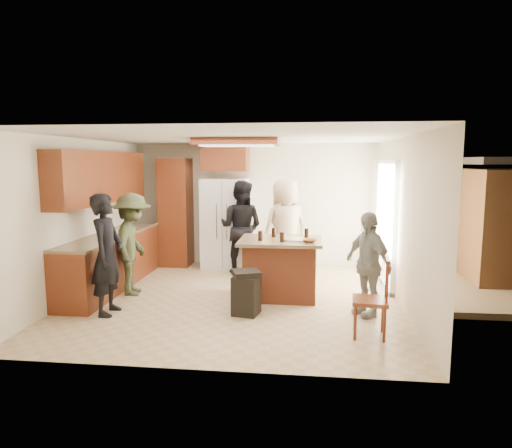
# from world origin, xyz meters

# --- Properties ---
(room_shell) EXTENTS (8.00, 5.20, 5.00)m
(room_shell) POSITION_xyz_m (4.37, 1.64, 0.87)
(room_shell) COLOR tan
(room_shell) RESTS_ON ground
(person_front_left) EXTENTS (0.47, 0.63, 1.70)m
(person_front_left) POSITION_xyz_m (-1.67, -0.91, 0.85)
(person_front_left) COLOR black
(person_front_left) RESTS_ON ground
(person_behind_left) EXTENTS (0.97, 0.73, 1.78)m
(person_behind_left) POSITION_xyz_m (-0.16, 1.65, 0.89)
(person_behind_left) COLOR black
(person_behind_left) RESTS_ON ground
(person_behind_right) EXTENTS (1.07, 0.96, 1.84)m
(person_behind_right) POSITION_xyz_m (0.70, 1.38, 0.92)
(person_behind_right) COLOR tan
(person_behind_right) RESTS_ON ground
(person_side_right) EXTENTS (0.84, 0.95, 1.46)m
(person_side_right) POSITION_xyz_m (1.94, -0.55, 0.73)
(person_side_right) COLOR gray
(person_side_right) RESTS_ON ground
(person_counter) EXTENTS (0.65, 1.13, 1.64)m
(person_counter) POSITION_xyz_m (-1.69, 0.06, 0.82)
(person_counter) COLOR #373D23
(person_counter) RESTS_ON ground
(left_cabinetry) EXTENTS (0.64, 3.00, 2.30)m
(left_cabinetry) POSITION_xyz_m (-2.24, 0.40, 0.96)
(left_cabinetry) COLOR maroon
(left_cabinetry) RESTS_ON ground
(back_wall_units) EXTENTS (1.80, 0.60, 2.45)m
(back_wall_units) POSITION_xyz_m (-1.33, 2.20, 1.38)
(back_wall_units) COLOR maroon
(back_wall_units) RESTS_ON ground
(refrigerator) EXTENTS (0.90, 0.76, 1.80)m
(refrigerator) POSITION_xyz_m (-0.55, 2.12, 0.90)
(refrigerator) COLOR white
(refrigerator) RESTS_ON ground
(kitchen_island) EXTENTS (1.28, 1.03, 0.93)m
(kitchen_island) POSITION_xyz_m (0.69, 0.17, 0.47)
(kitchen_island) COLOR #A14729
(kitchen_island) RESTS_ON ground
(island_items) EXTENTS (0.93, 0.61, 0.15)m
(island_items) POSITION_xyz_m (0.91, 0.08, 0.97)
(island_items) COLOR silver
(island_items) RESTS_ON kitchen_island
(trash_bin) EXTENTS (0.46, 0.46, 0.63)m
(trash_bin) POSITION_xyz_m (0.26, -0.72, 0.32)
(trash_bin) COLOR black
(trash_bin) RESTS_ON ground
(spindle_chair) EXTENTS (0.46, 0.46, 0.99)m
(spindle_chair) POSITION_xyz_m (1.90, -1.36, 0.45)
(spindle_chair) COLOR maroon
(spindle_chair) RESTS_ON ground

